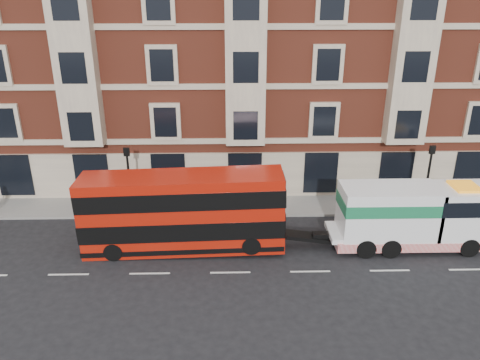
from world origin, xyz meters
name	(u,v)px	position (x,y,z in m)	size (l,w,h in m)	color
ground	(230,273)	(0.00, 0.00, 0.00)	(120.00, 120.00, 0.00)	black
sidewalk	(230,206)	(0.00, 7.50, 0.07)	(90.00, 3.00, 0.15)	slate
victorian_terrace	(236,34)	(0.50, 15.00, 10.07)	(45.00, 12.00, 20.40)	brown
lamp_post_west	(129,177)	(-6.00, 6.20, 2.68)	(0.35, 0.15, 4.35)	black
lamp_post_east	(428,174)	(12.00, 6.20, 2.68)	(0.35, 0.15, 4.35)	black
double_decker_bus	(183,211)	(-2.47, 2.36, 2.27)	(10.57, 2.42, 4.28)	#AD1709
tow_truck	(410,216)	(9.59, 2.36, 1.87)	(8.46, 2.50, 3.52)	white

